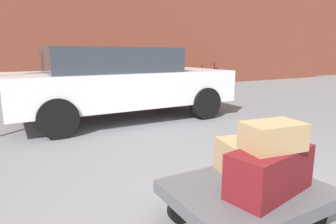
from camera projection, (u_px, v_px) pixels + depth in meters
luggage_cart at (247, 195)px, 2.13m from camera, size 1.12×0.88×0.34m
duffel_bag_maroon_front_left at (270, 171)px, 2.00m from camera, size 0.72×0.42×0.32m
suitcase_tan_stacked_top at (253, 157)px, 2.33m from camera, size 0.57×0.49×0.28m
duffel_bag_tan_topmost_pile at (273, 136)px, 1.95m from camera, size 0.43×0.31×0.19m
parked_car at (121, 81)px, 5.74m from camera, size 4.31×1.93×1.42m
bicycle_leaning at (206, 77)px, 11.75m from camera, size 1.76×0.11×0.96m
bollard_kerb_near at (158, 89)px, 8.40m from camera, size 0.23×0.23×0.56m
bollard_kerb_mid at (193, 87)px, 8.99m from camera, size 0.23×0.23×0.56m
bollard_kerb_far at (228, 85)px, 9.68m from camera, size 0.23×0.23×0.56m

